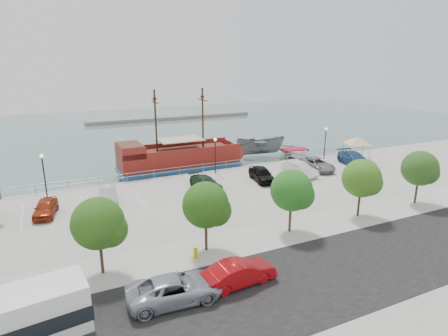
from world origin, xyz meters
name	(u,v)px	position (x,y,z in m)	size (l,w,h in m)	color
ground	(241,200)	(0.00, 0.00, -1.00)	(160.00, 160.00, 0.00)	#446865
land_slab	(422,320)	(0.00, -21.00, -0.60)	(100.00, 58.00, 1.20)	#9C9B95
street	(355,265)	(0.00, -16.00, 0.01)	(100.00, 8.00, 0.04)	black
sidewalk	(300,229)	(0.00, -10.00, 0.01)	(100.00, 4.00, 0.05)	#B2B1AC
seawall_railing	(211,167)	(0.00, 7.80, 0.53)	(50.00, 0.06, 1.00)	gray
far_shore	(172,118)	(10.00, 55.00, -0.60)	(40.00, 3.00, 0.80)	gray
pirate_ship	(189,158)	(-1.45, 11.55, 0.85)	(17.55, 5.02, 11.04)	maroon
patrol_boat	(260,148)	(10.79, 14.51, 0.38)	(2.68, 7.12, 2.76)	slate
speedboat	(294,152)	(15.34, 12.35, -0.29)	(4.88, 6.83, 1.42)	white
dock_west	(99,189)	(-12.82, 9.20, -0.80)	(6.88, 1.97, 0.39)	gray
dock_mid	(260,167)	(7.72, 9.20, -0.79)	(7.41, 2.12, 0.42)	gray
dock_east	(305,161)	(14.91, 9.20, -0.81)	(6.78, 1.94, 0.39)	#6A635A
canopy_tent	(358,137)	(19.70, 4.49, 3.04)	(5.52, 5.52, 3.50)	slate
street_van	(175,289)	(-11.74, -14.57, 0.74)	(2.46, 5.33, 1.48)	#929AA7
street_sedan	(239,273)	(-7.82, -14.65, 0.74)	(1.57, 4.51, 1.49)	#AB0B10
shuttle_bus	(8,322)	(-19.77, -14.50, 1.22)	(7.41, 3.39, 2.52)	white
fire_hydrant	(195,253)	(-9.12, -10.80, 0.45)	(0.29, 0.29, 0.83)	#D3B100
lamp_post_left	(43,168)	(-18.00, 6.50, 2.94)	(0.36, 0.36, 4.28)	black
lamp_post_mid	(215,149)	(0.00, 6.50, 2.94)	(0.36, 0.36, 4.28)	black
lamp_post_right	(325,138)	(16.00, 6.50, 2.94)	(0.36, 0.36, 4.28)	black
tree_b	(101,225)	(-14.85, -10.07, 3.30)	(3.30, 3.20, 5.00)	#473321
tree_c	(208,206)	(-7.85, -10.07, 3.30)	(3.30, 3.20, 5.00)	#473321
tree_d	(294,192)	(-0.85, -10.07, 3.30)	(3.30, 3.20, 5.00)	#473321
tree_e	(363,179)	(6.15, -10.07, 3.30)	(3.30, 3.20, 5.00)	#473321
tree_f	(421,169)	(13.15, -10.07, 3.30)	(3.30, 3.20, 5.00)	#473321
parked_car_a	(45,208)	(-18.11, 1.56, 0.69)	(1.63, 4.05, 1.38)	maroon
parked_car_b	(108,195)	(-12.78, 2.41, 0.72)	(1.52, 4.36, 1.44)	silver
parked_car_d	(206,183)	(-3.11, 1.89, 0.67)	(1.87, 4.59, 1.33)	#1B3824
parked_car_e	(262,174)	(3.52, 1.85, 0.79)	(1.86, 4.62, 1.57)	black
parked_car_f	(300,169)	(8.58, 1.83, 0.75)	(1.59, 4.57, 1.51)	white
parked_car_g	(317,164)	(11.84, 2.77, 0.72)	(2.40, 5.21, 1.45)	gray
parked_car_h	(354,159)	(17.41, 2.45, 0.81)	(2.28, 5.60, 1.63)	navy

